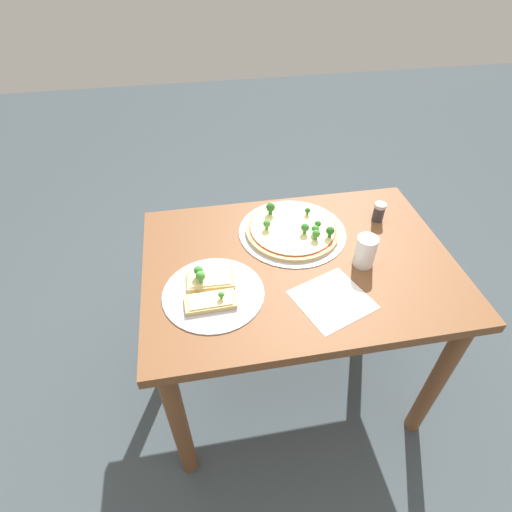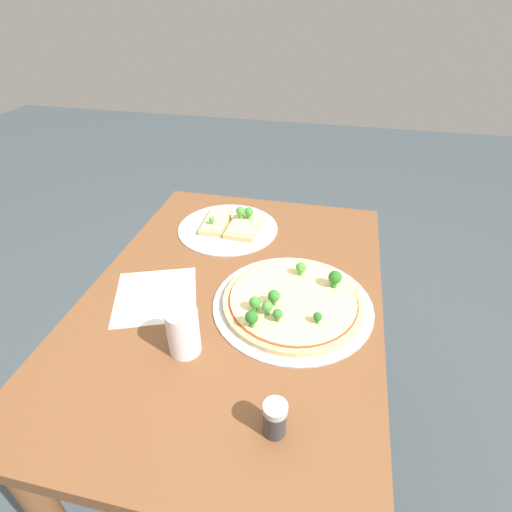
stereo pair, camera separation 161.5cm
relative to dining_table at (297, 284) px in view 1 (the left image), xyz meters
The scene contains 7 objects.
ground_plane 0.63m from the dining_table, ahead, with size 8.00×8.00×0.00m, color #3D474C.
dining_table is the anchor object (origin of this frame).
pizza_tray_whole 0.20m from the dining_table, 84.37° to the left, with size 0.39×0.39×0.07m.
pizza_tray_slice 0.35m from the dining_table, 163.10° to the right, with size 0.32×0.32×0.07m.
drinking_cup 0.27m from the dining_table, 13.96° to the right, with size 0.07×0.07×0.11m, color white.
condiment_shaker 0.42m from the dining_table, 25.85° to the left, with size 0.04×0.04×0.07m.
paper_menu 0.23m from the dining_table, 73.51° to the right, with size 0.21×0.20×0.00m, color white.
Camera 1 is at (-0.32, -0.95, 1.67)m, focal length 28.00 mm.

